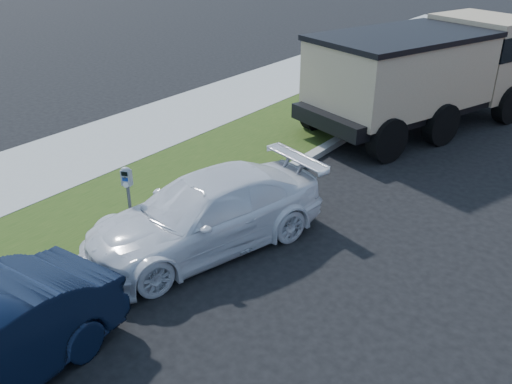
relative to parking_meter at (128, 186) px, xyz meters
The scene contains 5 objects.
ground 3.39m from the parking_meter, ahead, with size 120.00×120.00×0.00m, color black.
streetside 3.37m from the parking_meter, 136.67° to the left, with size 6.12×50.00×0.15m.
parking_meter is the anchor object (origin of this frame).
white_wagon 1.44m from the parking_meter, 30.13° to the left, with size 1.76×4.33×1.26m, color white.
dump_truck 9.18m from the parking_meter, 78.90° to the left, with size 4.59×7.36×2.71m.
Camera 1 is at (3.51, -5.48, 5.08)m, focal length 38.00 mm.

